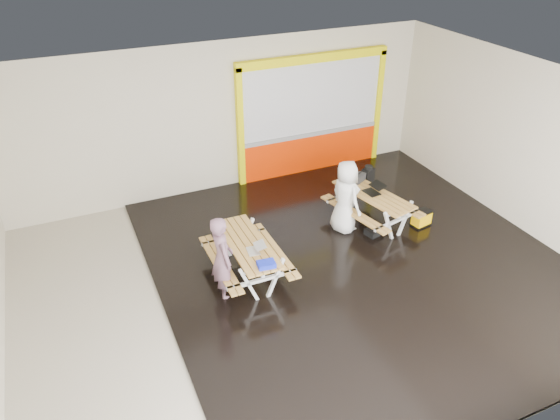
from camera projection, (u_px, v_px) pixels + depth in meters
name	position (u px, v px, depth m)	size (l,w,h in m)	color
room	(302.00, 197.00, 8.91)	(10.02, 8.02, 3.52)	#B9AF9C
deck	(358.00, 262.00, 10.23)	(7.50, 7.98, 0.05)	black
kiosk	(312.00, 118.00, 12.92)	(3.88, 0.16, 3.00)	#EF3000
picnic_table_left	(247.00, 251.00, 9.57)	(1.30, 1.89, 0.76)	#BC8D46
picnic_table_right	(373.00, 201.00, 11.16)	(1.65, 2.10, 0.75)	#BC8D46
person_left	(222.00, 258.00, 9.02)	(0.58, 0.38, 1.60)	#725060
person_right	(346.00, 197.00, 10.86)	(0.78, 0.51, 1.60)	white
laptop_left	(256.00, 249.00, 9.24)	(0.35, 0.32, 0.14)	silver
laptop_right	(374.00, 190.00, 11.09)	(0.43, 0.39, 0.17)	black
blue_pouch	(266.00, 264.00, 8.86)	(0.30, 0.21, 0.09)	#1525BF
toolbox	(359.00, 178.00, 11.51)	(0.38, 0.32, 0.20)	black
backpack	(368.00, 175.00, 11.93)	(0.32, 0.26, 0.47)	black
dark_case	(374.00, 231.00, 10.98)	(0.36, 0.27, 0.13)	black
fluke_bag	(421.00, 219.00, 11.22)	(0.44, 0.33, 0.35)	black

